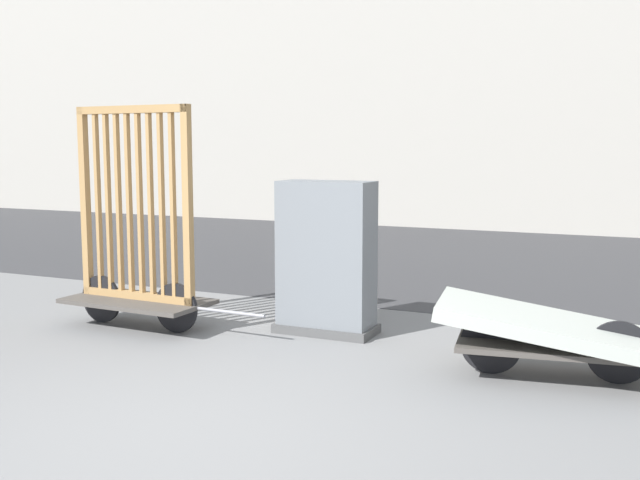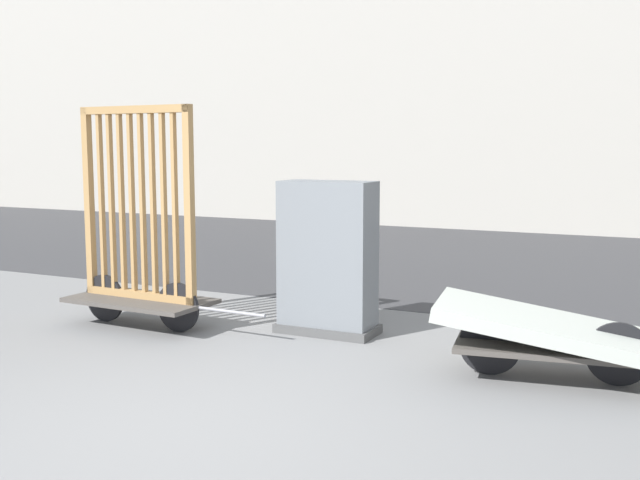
% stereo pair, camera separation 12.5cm
% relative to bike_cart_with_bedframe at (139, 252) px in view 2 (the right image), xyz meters
% --- Properties ---
extents(ground_plane, '(60.00, 60.00, 0.00)m').
position_rel_bike_cart_with_bedframe_xyz_m(ground_plane, '(1.87, -2.01, -0.71)').
color(ground_plane, slate).
extents(road_strip, '(56.00, 7.60, 0.01)m').
position_rel_bike_cart_with_bedframe_xyz_m(road_strip, '(1.87, 5.49, -0.70)').
color(road_strip, '#38383A').
rests_on(road_strip, ground_plane).
extents(bike_cart_with_bedframe, '(2.09, 0.75, 2.06)m').
position_rel_bike_cart_with_bedframe_xyz_m(bike_cart_with_bedframe, '(0.00, 0.00, 0.00)').
color(bike_cart_with_bedframe, '#4C4742').
rests_on(bike_cart_with_bedframe, ground_plane).
extents(bike_cart_with_mattress, '(2.27, 1.08, 0.57)m').
position_rel_bike_cart_with_bedframe_xyz_m(bike_cart_with_mattress, '(3.76, 0.00, -0.36)').
color(bike_cart_with_mattress, '#4C4742').
rests_on(bike_cart_with_mattress, ground_plane).
extents(utility_cabinet, '(0.91, 0.45, 1.39)m').
position_rel_bike_cart_with_bedframe_xyz_m(utility_cabinet, '(1.69, 0.54, -0.06)').
color(utility_cabinet, '#4C4C4C').
rests_on(utility_cabinet, ground_plane).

